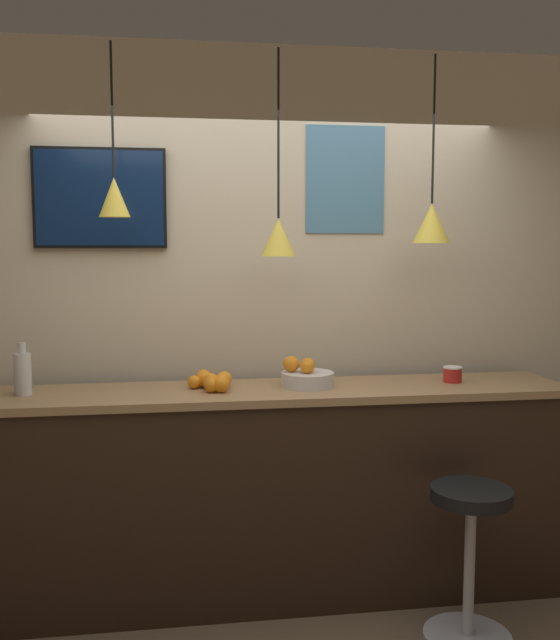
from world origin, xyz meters
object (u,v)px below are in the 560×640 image
object	(u,v)px
juice_bottle	(23,373)
spread_jar	(452,374)
bar_stool	(470,537)
fruit_bowl	(306,377)
mounted_tv	(100,198)

from	to	relation	value
juice_bottle	spread_jar	world-z (taller)	juice_bottle
bar_stool	fruit_bowl	xyz separation A→B (m)	(-0.67, 0.57, 0.66)
juice_bottle	mounted_tv	size ratio (longest dim) A/B	0.38
spread_jar	mounted_tv	distance (m)	2.08
fruit_bowl	juice_bottle	bearing A→B (deg)	-179.95
spread_jar	fruit_bowl	bearing A→B (deg)	179.91
juice_bottle	spread_jar	xyz separation A→B (m)	(2.19, 0.00, -0.07)
fruit_bowl	juice_bottle	world-z (taller)	juice_bottle
fruit_bowl	bar_stool	bearing A→B (deg)	-40.50
bar_stool	spread_jar	bearing A→B (deg)	77.52
mounted_tv	bar_stool	bearing A→B (deg)	-27.19
bar_stool	juice_bottle	world-z (taller)	juice_bottle
spread_jar	mounted_tv	world-z (taller)	mounted_tv
bar_stool	fruit_bowl	size ratio (longest dim) A/B	2.65
spread_jar	juice_bottle	bearing A→B (deg)	-180.00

